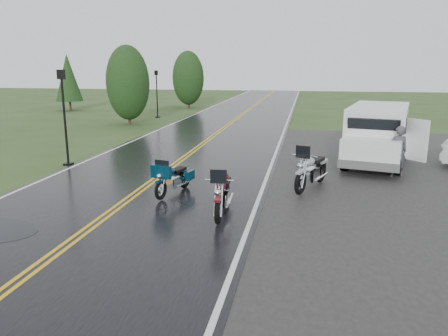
# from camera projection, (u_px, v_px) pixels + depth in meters

# --- Properties ---
(ground) EXTENTS (120.00, 120.00, 0.00)m
(ground) POSITION_uv_depth(u_px,v_px,m) (105.00, 218.00, 11.47)
(ground) COLOR #2D471E
(ground) RESTS_ON ground
(road) EXTENTS (8.00, 100.00, 0.04)m
(road) POSITION_uv_depth(u_px,v_px,m) (198.00, 148.00, 21.03)
(road) COLOR black
(road) RESTS_ON ground
(motorcycle_red) EXTENTS (0.97, 2.32, 1.34)m
(motorcycle_red) POSITION_uv_depth(u_px,v_px,m) (218.00, 200.00, 10.72)
(motorcycle_red) COLOR #550911
(motorcycle_red) RESTS_ON ground
(motorcycle_teal) EXTENTS (1.15, 2.11, 1.18)m
(motorcycle_teal) POSITION_uv_depth(u_px,v_px,m) (160.00, 182.00, 12.67)
(motorcycle_teal) COLOR #052A3A
(motorcycle_teal) RESTS_ON ground
(motorcycle_silver) EXTENTS (1.74, 2.66, 1.48)m
(motorcycle_silver) POSITION_uv_depth(u_px,v_px,m) (301.00, 173.00, 13.13)
(motorcycle_silver) COLOR #9E9EA5
(motorcycle_silver) RESTS_ON ground
(van_white) EXTENTS (3.54, 6.37, 2.36)m
(van_white) POSITION_uv_depth(u_px,v_px,m) (347.00, 140.00, 16.28)
(van_white) COLOR white
(van_white) RESTS_ON ground
(person_at_van) EXTENTS (0.75, 0.57, 1.82)m
(person_at_van) POSITION_uv_depth(u_px,v_px,m) (398.00, 152.00, 15.42)
(person_at_van) COLOR #46454A
(person_at_van) RESTS_ON ground
(lamp_post_near_left) EXTENTS (0.32, 0.32, 3.79)m
(lamp_post_near_left) POSITION_uv_depth(u_px,v_px,m) (65.00, 118.00, 17.06)
(lamp_post_near_left) COLOR black
(lamp_post_near_left) RESTS_ON ground
(lamp_post_far_left) EXTENTS (0.31, 0.31, 3.57)m
(lamp_post_far_left) POSITION_uv_depth(u_px,v_px,m) (157.00, 94.00, 33.04)
(lamp_post_far_left) COLOR black
(lamp_post_far_left) RESTS_ON ground
(tree_left_mid) EXTENTS (2.86, 2.86, 4.47)m
(tree_left_mid) POSITION_uv_depth(u_px,v_px,m) (128.00, 91.00, 29.03)
(tree_left_mid) COLOR #1E3D19
(tree_left_mid) RESTS_ON ground
(tree_left_far) EXTENTS (2.90, 2.90, 4.46)m
(tree_left_far) POSITION_uv_depth(u_px,v_px,m) (188.00, 84.00, 40.28)
(tree_left_far) COLOR #1E3D19
(tree_left_far) RESTS_ON ground
(pine_left_far) EXTENTS (2.29, 2.29, 4.77)m
(pine_left_far) POSITION_uv_depth(u_px,v_px,m) (69.00, 83.00, 38.18)
(pine_left_far) COLOR #1E3D19
(pine_left_far) RESTS_ON ground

